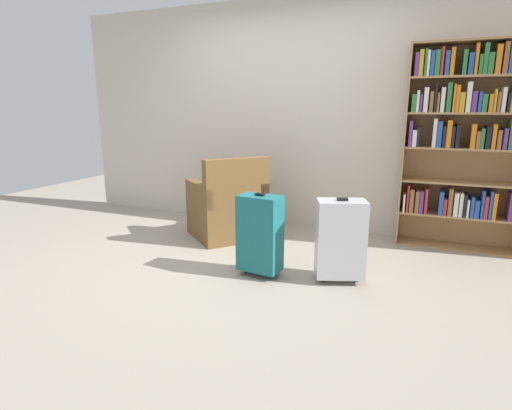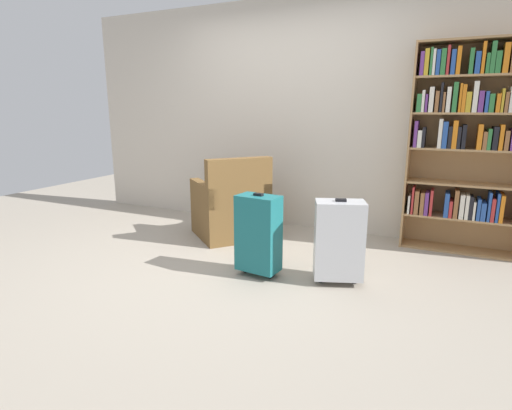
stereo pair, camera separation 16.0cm
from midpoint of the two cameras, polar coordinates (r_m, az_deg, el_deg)
name	(u,v)px [view 2 (the right image)]	position (r m, az deg, el deg)	size (l,w,h in m)	color
ground_plane	(218,268)	(3.68, -4.03, -8.86)	(9.53, 9.53, 0.00)	#9E9384
back_wall	(287,116)	(4.92, 5.34, 12.27)	(5.44, 0.10, 2.60)	beige
bookshelf	(475,136)	(4.43, 29.30, 8.37)	(1.17, 0.30, 2.00)	#A87F51
armchair	(231,209)	(4.47, -2.47, -0.53)	(0.99, 0.99, 0.90)	brown
mug	(271,238)	(4.34, 3.19, -4.67)	(0.12, 0.08, 0.10)	#1959A5
suitcase_teal	(258,233)	(3.41, 1.69, -4.01)	(0.37, 0.25, 0.71)	#19666B
suitcase_silver	(339,240)	(3.35, 12.89, -4.81)	(0.44, 0.35, 0.70)	#B7BABF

